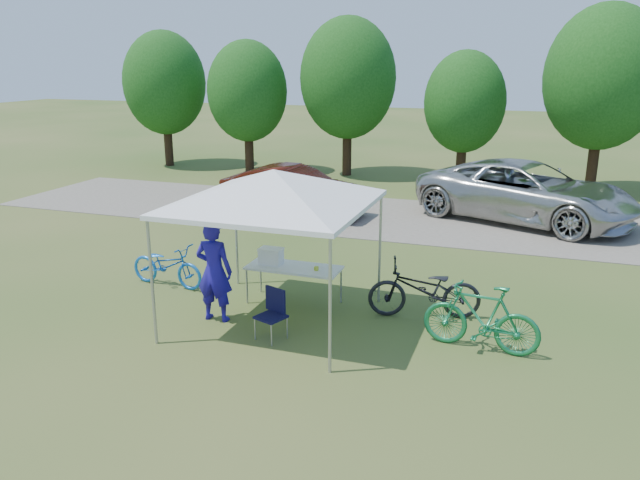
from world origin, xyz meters
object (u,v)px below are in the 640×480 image
object	(u,v)px
bike_green	(481,317)
sedan	(294,191)
folding_chair	(273,309)
cyclist	(214,271)
bike_blue	(167,265)
minivan	(526,192)
bike_dark	(425,290)
cooler	(271,256)
folding_table	(294,269)

from	to	relation	value
bike_green	sedan	size ratio (longest dim) A/B	0.43
folding_chair	cyclist	distance (m)	1.37
bike_blue	minivan	world-z (taller)	minivan
bike_dark	cooler	bearing A→B (deg)	-102.02
bike_dark	sedan	xyz separation A→B (m)	(-5.03, 6.45, 0.20)
bike_blue	folding_chair	bearing A→B (deg)	-111.54
cooler	bike_green	bearing A→B (deg)	-12.46
cooler	bike_dark	bearing A→B (deg)	2.32
folding_chair	bike_blue	bearing A→B (deg)	173.46
cyclist	bike_blue	bearing A→B (deg)	-36.99
minivan	bike_green	bearing A→B (deg)	-161.51
cyclist	sedan	distance (m)	7.92
cyclist	folding_chair	bearing A→B (deg)	162.99
cyclist	minivan	size ratio (longest dim) A/B	0.30
cooler	sedan	distance (m)	6.90
bike_blue	sedan	distance (m)	6.56
cyclist	bike_dark	distance (m)	3.75
cooler	bike_green	xyz separation A→B (m)	(4.01, -0.88, -0.33)
sedan	cooler	bearing A→B (deg)	-158.45
cyclist	bike_green	distance (m)	4.60
cyclist	bike_green	bearing A→B (deg)	-178.45
folding_chair	bike_blue	distance (m)	3.40
minivan	cyclist	bearing A→B (deg)	172.64
folding_table	bike_dark	distance (m)	2.47
folding_table	cooler	distance (m)	0.51
folding_table	bike_green	world-z (taller)	bike_green
bike_blue	sedan	xyz separation A→B (m)	(0.23, 6.55, 0.28)
bike_green	sedan	world-z (taller)	sedan
minivan	sedan	bearing A→B (deg)	123.30
folding_table	bike_green	size ratio (longest dim) A/B	0.96
bike_green	minivan	distance (m)	8.86
bike_green	bike_dark	distance (m)	1.47
folding_table	sedan	xyz separation A→B (m)	(-2.57, 6.57, 0.04)
folding_table	folding_chair	size ratio (longest dim) A/B	2.12
cyclist	bike_green	xyz separation A→B (m)	(4.57, 0.32, -0.36)
cooler	bike_blue	size ratio (longest dim) A/B	0.26
folding_table	sedan	distance (m)	7.05
bike_green	bike_dark	bearing A→B (deg)	-127.16
cooler	bike_green	distance (m)	4.12
folding_chair	cyclist	world-z (taller)	cyclist
cooler	sedan	xyz separation A→B (m)	(-2.10, 6.57, -0.16)
folding_chair	folding_table	bearing A→B (deg)	118.96
folding_table	cyclist	xyz separation A→B (m)	(-1.03, -1.20, 0.23)
folding_chair	bike_green	xyz separation A→B (m)	(3.32, 0.64, 0.07)
folding_chair	bike_dark	distance (m)	2.78
bike_blue	bike_dark	xyz separation A→B (m)	(5.26, 0.10, 0.08)
folding_table	minivan	bearing A→B (deg)	63.47
sedan	bike_dark	bearing A→B (deg)	-138.24
bike_blue	bike_dark	bearing A→B (deg)	-83.37
cyclist	minivan	xyz separation A→B (m)	(5.00, 9.16, -0.05)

